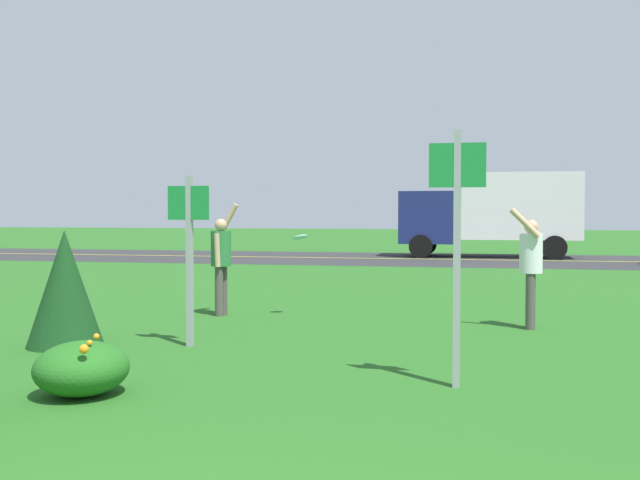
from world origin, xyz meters
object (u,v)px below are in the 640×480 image
object	(u,v)px
sign_post_by_roadside	(457,232)
frisbee_pale_blue	(300,237)
person_thrower_green_shirt	(221,257)
person_catcher_white_shirt	(531,263)
box_truck_navy	(493,210)
sign_post_near_path	(189,243)

from	to	relation	value
sign_post_by_roadside	frisbee_pale_blue	bearing A→B (deg)	120.48
person_thrower_green_shirt	person_catcher_white_shirt	size ratio (longest dim) A/B	1.04
frisbee_pale_blue	box_truck_navy	world-z (taller)	box_truck_navy
person_catcher_white_shirt	sign_post_near_path	bearing A→B (deg)	-150.19
person_thrower_green_shirt	person_catcher_white_shirt	world-z (taller)	person_thrower_green_shirt
sign_post_near_path	frisbee_pale_blue	world-z (taller)	sign_post_near_path
sign_post_by_roadside	person_catcher_white_shirt	xyz separation A→B (m)	(0.91, 4.18, -0.57)
sign_post_by_roadside	person_thrower_green_shirt	world-z (taller)	sign_post_by_roadside
sign_post_by_roadside	person_catcher_white_shirt	size ratio (longest dim) A/B	1.41
frisbee_pale_blue	box_truck_navy	size ratio (longest dim) A/B	0.04
person_catcher_white_shirt	frisbee_pale_blue	bearing A→B (deg)	171.30
sign_post_near_path	frisbee_pale_blue	size ratio (longest dim) A/B	8.81
person_catcher_white_shirt	box_truck_navy	bearing A→B (deg)	91.66
person_thrower_green_shirt	box_truck_navy	distance (m)	18.58
person_thrower_green_shirt	sign_post_near_path	bearing A→B (deg)	-78.16
sign_post_by_roadside	box_truck_navy	bearing A→B (deg)	89.05
sign_post_by_roadside	person_catcher_white_shirt	distance (m)	4.31
sign_post_near_path	person_thrower_green_shirt	world-z (taller)	sign_post_near_path
person_catcher_white_shirt	box_truck_navy	distance (m)	18.45
person_thrower_green_shirt	frisbee_pale_blue	xyz separation A→B (m)	(1.33, 0.15, 0.34)
sign_post_near_path	box_truck_navy	bearing A→B (deg)	79.50
sign_post_near_path	person_catcher_white_shirt	bearing A→B (deg)	29.81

